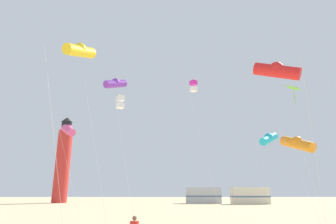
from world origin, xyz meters
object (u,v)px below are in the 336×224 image
Objects in this scene: kite_tube_gold at (80,51)px; rv_van_cream at (250,196)px; kite_box_white at (120,102)px; kite_tube_cyan at (269,138)px; kite_tube_orange at (297,143)px; rv_van_silver at (203,195)px; kite_box_magenta at (193,86)px; kite_diamond_lime at (293,93)px; kite_tube_violet at (115,83)px; kite_tube_rainbow at (68,130)px; lighthouse_distant at (63,161)px; kite_tube_scarlet at (277,71)px.

kite_tube_gold is 1.71× the size of rv_van_cream.
kite_tube_gold is 1.09× the size of kite_box_white.
kite_tube_cyan is 1.13× the size of rv_van_cream.
kite_tube_orange is 0.92× the size of rv_van_silver.
kite_box_magenta reaches higher than kite_tube_cyan.
kite_tube_orange is 3.71m from kite_diamond_lime.
kite_tube_orange is at bearing -19.78° from kite_box_white.
kite_tube_orange is 0.49× the size of kite_tube_violet.
rv_van_cream is (23.66, 24.81, -6.30)m from kite_tube_rainbow.
kite_tube_cyan is 0.44× the size of lighthouse_distant.
kite_box_magenta reaches higher than kite_box_white.
lighthouse_distant is (-26.46, 41.65, -0.74)m from kite_tube_scarlet.
rv_van_silver is at bearing 153.67° from rv_van_cream.
kite_diamond_lime is (13.23, -4.52, -0.73)m from kite_box_white.
kite_diamond_lime is at bearing 32.71° from kite_tube_orange.
kite_tube_orange is 0.58× the size of kite_box_white.
kite_box_white is 2.05m from kite_tube_violet.
kite_box_magenta is at bearing 21.19° from kite_tube_violet.
kite_tube_gold is 17.64m from kite_tube_cyan.
kite_diamond_lime is at bearing -104.22° from rv_van_cream.
kite_tube_scarlet is at bearing -57.57° from lighthouse_distant.
kite_tube_orange is 0.72× the size of kite_tube_rainbow.
kite_tube_cyan is 42.87m from lighthouse_distant.
kite_tube_violet is at bearing -130.47° from rv_van_cream.
lighthouse_distant reaches higher than kite_tube_rainbow.
rv_van_cream is at bearing 76.87° from kite_tube_scarlet.
kite_tube_cyan is (14.61, 9.11, -3.84)m from kite_tube_gold.
kite_tube_rainbow is at bearing 177.60° from kite_tube_cyan.
rv_van_silver is (-2.42, 28.65, -5.38)m from kite_tube_cyan.
kite_tube_violet is (-10.71, 9.80, 3.10)m from kite_tube_scarlet.
kite_tube_gold is 11.72m from kite_tube_scarlet.
kite_tube_violet is at bearing -158.81° from kite_box_magenta.
rv_van_silver is (-2.35, 34.48, -7.65)m from kite_diamond_lime.
rv_van_cream is (19.89, 34.69, -9.22)m from kite_tube_gold.
lighthouse_distant is 28.08m from rv_van_silver.
kite_diamond_lime is 0.57× the size of lighthouse_distant.
rv_van_silver and rv_van_cream have the same top height.
kite_box_magenta is (8.15, 11.09, 1.92)m from kite_tube_gold.
kite_tube_violet is 1.88× the size of rv_van_silver.
kite_tube_violet reaches higher than kite_tube_rainbow.
kite_tube_violet reaches higher than kite_tube_orange.
kite_box_white is at bearing 137.11° from kite_tube_scarlet.
kite_tube_gold is 41.04m from rv_van_cream.
lighthouse_distant is (-23.18, 28.97, -4.69)m from kite_box_magenta.
kite_box_white reaches higher than kite_tube_rainbow.
kite_tube_scarlet is 49.35m from lighthouse_distant.
kite_tube_gold is at bearing 172.05° from kite_tube_scarlet.
kite_box_magenta reaches higher than kite_tube_scarlet.
kite_box_white is 1.23× the size of kite_tube_rainbow.
kite_box_white is (-6.84, -3.29, -2.77)m from kite_box_magenta.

